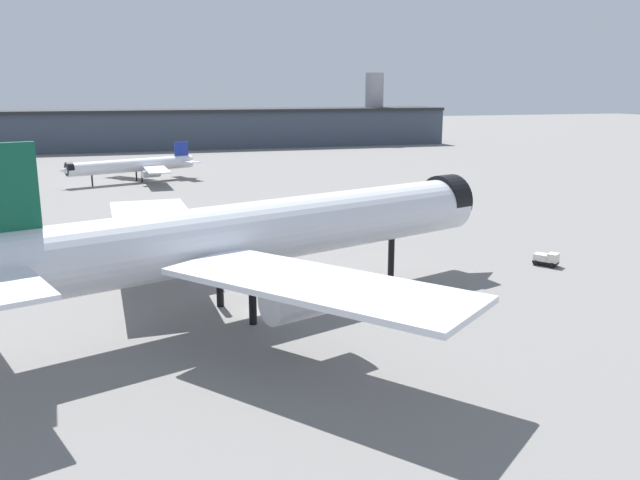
{
  "coord_description": "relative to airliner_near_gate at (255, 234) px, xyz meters",
  "views": [
    {
      "loc": [
        -14.93,
        -66.78,
        23.8
      ],
      "look_at": [
        7.76,
        3.29,
        6.69
      ],
      "focal_mm": 36.87,
      "sensor_mm": 36.0,
      "label": 1
    }
  ],
  "objects": [
    {
      "name": "airliner_far_taxiway",
      "position": [
        -8.24,
        108.03,
        -4.29
      ],
      "size": [
        35.97,
        32.18,
        9.69
      ],
      "rotation": [
        0.0,
        0.0,
        3.49
      ],
      "color": "white",
      "rests_on": "ground"
    },
    {
      "name": "ground",
      "position": [
        0.41,
        -0.51,
        -8.55
      ],
      "size": [
        900.0,
        900.0,
        0.0
      ],
      "primitive_type": "plane",
      "color": "slate"
    },
    {
      "name": "terminal_building",
      "position": [
        6.46,
        203.39,
        -0.57
      ],
      "size": [
        241.32,
        28.9,
        30.07
      ],
      "rotation": [
        0.0,
        0.0,
        -0.02
      ],
      "color": "#3D4756",
      "rests_on": "ground"
    },
    {
      "name": "airliner_near_gate",
      "position": [
        0.0,
        0.0,
        0.0
      ],
      "size": [
        67.27,
        59.88,
        19.41
      ],
      "rotation": [
        0.0,
        0.0,
        0.33
      ],
      "color": "silver",
      "rests_on": "ground"
    },
    {
      "name": "baggage_tug_wing",
      "position": [
        41.81,
        5.82,
        -7.58
      ],
      "size": [
        3.22,
        3.54,
        1.85
      ],
      "rotation": [
        0.0,
        0.0,
        5.32
      ],
      "color": "black",
      "rests_on": "ground"
    }
  ]
}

